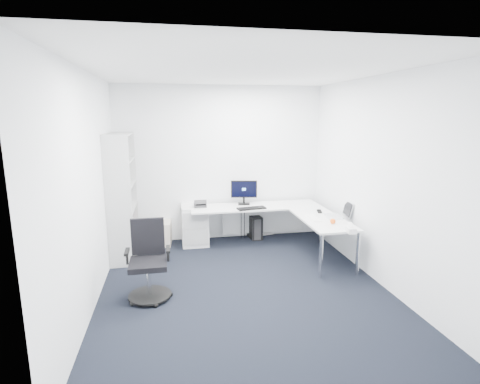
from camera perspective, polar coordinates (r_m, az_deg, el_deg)
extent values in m
plane|color=black|center=(5.00, 0.57, -14.40)|extent=(4.20, 4.20, 0.00)
plane|color=white|center=(4.52, 0.64, 18.07)|extent=(4.20, 4.20, 0.00)
cube|color=white|center=(6.62, -2.98, 4.31)|extent=(3.60, 0.02, 2.70)
cube|color=white|center=(2.61, 9.76, -7.47)|extent=(3.60, 0.02, 2.70)
cube|color=white|center=(4.58, -22.09, 0.14)|extent=(0.02, 4.20, 2.70)
cube|color=white|center=(5.22, 20.36, 1.61)|extent=(0.02, 4.20, 2.70)
cube|color=silver|center=(6.53, -6.91, -4.93)|extent=(0.44, 0.55, 0.68)
cube|color=black|center=(6.83, 2.17, -5.25)|extent=(0.23, 0.44, 0.42)
cube|color=beige|center=(6.61, -11.29, -6.13)|extent=(0.22, 0.43, 0.40)
cube|color=white|center=(7.03, 3.75, -6.39)|extent=(0.34, 0.12, 0.04)
cube|color=black|center=(6.25, 1.77, -2.49)|extent=(0.50, 0.23, 0.02)
cube|color=black|center=(6.26, 3.11, -2.43)|extent=(0.07, 0.10, 0.03)
cube|color=white|center=(5.80, 11.13, -3.89)|extent=(0.14, 0.43, 0.01)
sphere|color=orange|center=(5.55, 13.96, -4.35)|extent=(0.08, 0.08, 0.08)
cube|color=white|center=(5.24, 16.49, -5.50)|extent=(0.13, 0.22, 0.07)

